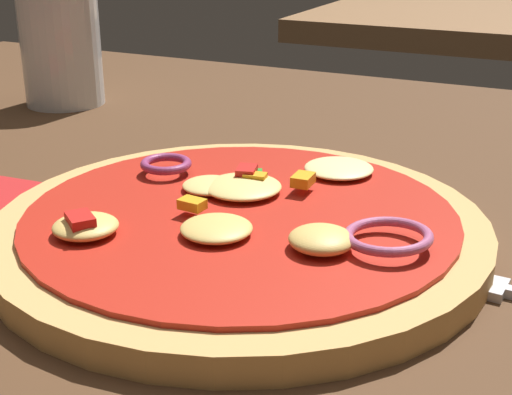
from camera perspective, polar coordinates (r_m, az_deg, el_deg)
The scene contains 3 objects.
dining_table at distance 0.43m, azimuth 3.43°, elevation -5.35°, with size 1.27×0.87×0.04m.
pizza at distance 0.41m, azimuth -1.16°, elevation -2.24°, with size 0.27×0.27×0.03m.
beer_glass at distance 0.73m, azimuth -14.83°, elevation 10.50°, with size 0.07×0.07×0.10m.
Camera 1 is at (0.14, -0.36, 0.21)m, focal length 51.52 mm.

